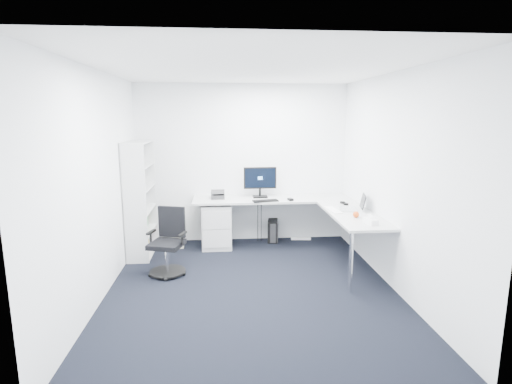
{
  "coord_description": "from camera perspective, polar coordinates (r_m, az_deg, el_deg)",
  "views": [
    {
      "loc": [
        -0.35,
        -4.75,
        2.16
      ],
      "look_at": [
        0.15,
        1.05,
        1.05
      ],
      "focal_mm": 28.0,
      "sensor_mm": 36.0,
      "label": 1
    }
  ],
  "objects": [
    {
      "name": "orange_fruit",
      "position": [
        5.56,
        14.1,
        -3.14
      ],
      "size": [
        0.09,
        0.09,
        0.09
      ],
      "primitive_type": "sphere",
      "color": "#E04E13",
      "rests_on": "l_desk"
    },
    {
      "name": "wall_back",
      "position": [
        6.91,
        -1.99,
        4.06
      ],
      "size": [
        3.6,
        0.02,
        2.7
      ],
      "primitive_type": "cube",
      "color": "white",
      "rests_on": "ground"
    },
    {
      "name": "black_keyboard",
      "position": [
        6.41,
        1.36,
        -1.27
      ],
      "size": [
        0.43,
        0.21,
        0.02
      ],
      "primitive_type": "cube",
      "rotation": [
        0.0,
        0.0,
        0.17
      ],
      "color": "black",
      "rests_on": "l_desk"
    },
    {
      "name": "beige_pc_tower",
      "position": [
        6.92,
        -11.04,
        -5.9
      ],
      "size": [
        0.21,
        0.42,
        0.39
      ],
      "primitive_type": "cube",
      "rotation": [
        0.0,
        0.0,
        0.06
      ],
      "color": "beige",
      "rests_on": "ground"
    },
    {
      "name": "ground",
      "position": [
        5.23,
        -0.67,
        -13.6
      ],
      "size": [
        4.2,
        4.2,
        0.0
      ],
      "primitive_type": "plane",
      "color": "black"
    },
    {
      "name": "headphones",
      "position": [
        6.36,
        12.49,
        -1.49
      ],
      "size": [
        0.14,
        0.2,
        0.05
      ],
      "primitive_type": null,
      "rotation": [
        0.0,
        0.0,
        0.13
      ],
      "color": "black",
      "rests_on": "l_desk"
    },
    {
      "name": "laptop",
      "position": [
        5.98,
        13.07,
        -1.31
      ],
      "size": [
        0.42,
        0.41,
        0.25
      ],
      "primitive_type": null,
      "rotation": [
        0.0,
        0.0,
        -0.21
      ],
      "color": "silver",
      "rests_on": "l_desk"
    },
    {
      "name": "l_desk",
      "position": [
        6.46,
        3.28,
        -4.99
      ],
      "size": [
        2.77,
        1.55,
        0.81
      ],
      "primitive_type": null,
      "color": "#B2B4B4",
      "rests_on": "ground"
    },
    {
      "name": "wall_right",
      "position": [
        5.28,
        19.19,
        1.36
      ],
      "size": [
        0.02,
        4.2,
        2.7
      ],
      "primitive_type": "cube",
      "color": "white",
      "rests_on": "ground"
    },
    {
      "name": "drawer_pedestal",
      "position": [
        6.73,
        -5.61,
        -4.68
      ],
      "size": [
        0.48,
        0.6,
        0.74
      ],
      "primitive_type": "cube",
      "color": "#B2B4B4",
      "rests_on": "ground"
    },
    {
      "name": "monitor",
      "position": [
        6.7,
        0.59,
        1.45
      ],
      "size": [
        0.55,
        0.18,
        0.53
      ],
      "primitive_type": null,
      "rotation": [
        0.0,
        0.0,
        0.02
      ],
      "color": "black",
      "rests_on": "l_desk"
    },
    {
      "name": "task_chair",
      "position": [
        5.63,
        -12.67,
        -7.05
      ],
      "size": [
        0.64,
        0.64,
        0.92
      ],
      "primitive_type": null,
      "rotation": [
        0.0,
        0.0,
        -0.29
      ],
      "color": "black",
      "rests_on": "ground"
    },
    {
      "name": "wall_left",
      "position": [
        5.03,
        -21.61,
        0.76
      ],
      "size": [
        0.02,
        4.2,
        2.7
      ],
      "primitive_type": "cube",
      "color": "white",
      "rests_on": "ground"
    },
    {
      "name": "wall_front",
      "position": [
        2.79,
        2.48,
        -6.1
      ],
      "size": [
        3.6,
        0.02,
        2.7
      ],
      "primitive_type": "cube",
      "color": "white",
      "rests_on": "ground"
    },
    {
      "name": "desk_phone",
      "position": [
        6.66,
        -5.5,
        -0.28
      ],
      "size": [
        0.23,
        0.23,
        0.15
      ],
      "primitive_type": null,
      "rotation": [
        0.0,
        0.0,
        0.05
      ],
      "color": "#2C2C2E",
      "rests_on": "l_desk"
    },
    {
      "name": "ceiling",
      "position": [
        4.79,
        -0.75,
        17.26
      ],
      "size": [
        4.2,
        4.2,
        0.0
      ],
      "primitive_type": "plane",
      "color": "white"
    },
    {
      "name": "black_pc_tower",
      "position": [
        7.05,
        2.41,
        -5.47
      ],
      "size": [
        0.22,
        0.4,
        0.37
      ],
      "primitive_type": "cube",
      "rotation": [
        0.0,
        0.0,
        -0.15
      ],
      "color": "black",
      "rests_on": "ground"
    },
    {
      "name": "white_keyboard",
      "position": [
        5.91,
        10.96,
        -2.54
      ],
      "size": [
        0.17,
        0.46,
        0.01
      ],
      "primitive_type": "cube",
      "rotation": [
        0.0,
        0.0,
        0.09
      ],
      "color": "white",
      "rests_on": "l_desk"
    },
    {
      "name": "power_strip",
      "position": [
        7.18,
        6.43,
        -6.62
      ],
      "size": [
        0.35,
        0.1,
        0.04
      ],
      "primitive_type": "cube",
      "rotation": [
        0.0,
        0.0,
        -0.11
      ],
      "color": "white",
      "rests_on": "ground"
    },
    {
      "name": "tissue_box",
      "position": [
        5.29,
        16.03,
        -4.04
      ],
      "size": [
        0.15,
        0.22,
        0.07
      ],
      "primitive_type": "cube",
      "rotation": [
        0.0,
        0.0,
        0.22
      ],
      "color": "white",
      "rests_on": "l_desk"
    },
    {
      "name": "bookshelf",
      "position": [
        6.46,
        -16.22,
        -0.95
      ],
      "size": [
        0.35,
        0.89,
        1.79
      ],
      "primitive_type": null,
      "color": "silver",
      "rests_on": "ground"
    },
    {
      "name": "mouse",
      "position": [
        6.51,
        4.95,
        -1.07
      ],
      "size": [
        0.09,
        0.12,
        0.04
      ],
      "primitive_type": "cube",
      "rotation": [
        0.0,
        0.0,
        0.25
      ],
      "color": "black",
      "rests_on": "l_desk"
    }
  ]
}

